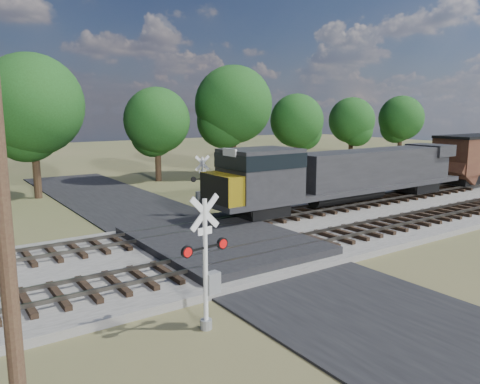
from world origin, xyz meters
TOP-DOWN VIEW (x-y plane):
  - ground at (0.00, 0.00)m, footprint 160.00×160.00m
  - ballast_bed at (10.00, 0.50)m, footprint 140.00×10.00m
  - road at (0.00, 0.00)m, footprint 7.00×60.00m
  - crossing_panel at (0.00, 0.50)m, footprint 7.00×9.00m
  - track_near at (3.12, -2.00)m, footprint 140.00×2.60m
  - track_far at (3.12, 3.00)m, footprint 140.00×2.60m
  - crossing_signal_near at (-4.66, -6.22)m, footprint 1.66×0.39m
  - crossing_signal_far at (2.74, 7.03)m, footprint 1.53×0.36m
  - utility_pole at (-10.25, -8.43)m, footprint 2.16×1.07m
  - equipment_shed at (12.89, 9.70)m, footprint 4.67×4.67m
  - treeline at (1.43, 20.60)m, footprint 79.68×10.39m

SIDE VIEW (x-z plane):
  - ground at x=0.00m, z-range 0.00..0.00m
  - road at x=0.00m, z-range 0.00..0.08m
  - ballast_bed at x=10.00m, z-range 0.00..0.30m
  - crossing_panel at x=0.00m, z-range 0.01..0.62m
  - track_near at x=3.12m, z-range 0.25..0.58m
  - track_far at x=3.12m, z-range 0.25..0.58m
  - equipment_shed at x=12.89m, z-range 0.02..2.96m
  - crossing_signal_far at x=2.74m, z-range -0.32..3.49m
  - crossing_signal_near at x=-4.66m, z-range -0.35..3.78m
  - utility_pole at x=-10.25m, z-range 0.28..9.73m
  - treeline at x=1.43m, z-range 0.66..12.18m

